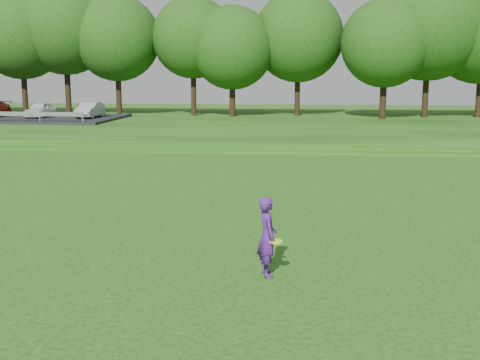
# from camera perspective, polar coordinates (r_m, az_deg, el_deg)

# --- Properties ---
(ground) EXTENTS (140.00, 140.00, 0.00)m
(ground) POSITION_cam_1_polar(r_m,az_deg,el_deg) (12.94, -5.42, -8.76)
(ground) COLOR #17400C
(ground) RESTS_ON ground
(berm) EXTENTS (130.00, 30.00, 0.60)m
(berm) POSITION_cam_1_polar(r_m,az_deg,el_deg) (46.22, 3.04, 5.28)
(berm) COLOR #17400C
(berm) RESTS_ON ground
(walking_path) EXTENTS (130.00, 1.60, 0.04)m
(walking_path) POSITION_cam_1_polar(r_m,az_deg,el_deg) (32.36, 1.67, 2.72)
(walking_path) COLOR gray
(walking_path) RESTS_ON ground
(treeline) EXTENTS (104.00, 7.00, 15.00)m
(treeline) POSITION_cam_1_polar(r_m,az_deg,el_deg) (50.21, 3.39, 14.57)
(treeline) COLOR #193D0E
(treeline) RESTS_ON berm
(woman) EXTENTS (0.61, 0.70, 1.67)m
(woman) POSITION_cam_1_polar(r_m,az_deg,el_deg) (12.51, 2.60, -5.38)
(woman) COLOR #4B1A78
(woman) RESTS_ON ground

